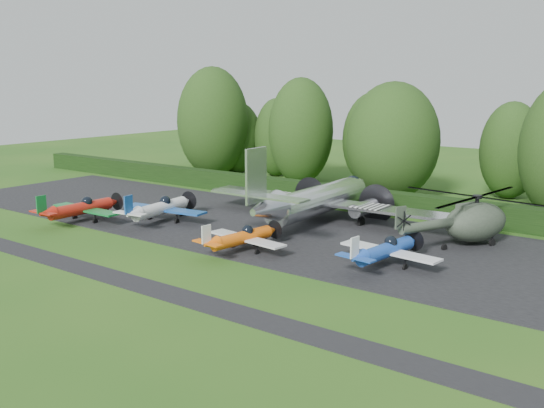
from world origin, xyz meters
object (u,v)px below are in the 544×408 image
Objects in this scene: transport_plane at (317,200)px; light_plane_orange at (242,238)px; helicopter at (476,219)px; light_plane_white at (161,208)px; light_plane_red at (81,208)px; light_plane_blue at (386,250)px.

light_plane_orange is at bearing -86.47° from transport_plane.
helicopter is (12.91, 1.24, -0.08)m from transport_plane.
transport_plane is 2.80× the size of light_plane_white.
transport_plane reaches higher than helicopter.
light_plane_blue is at bearing 8.41° from light_plane_red.
light_plane_blue is (9.62, 2.84, 0.06)m from light_plane_orange.
light_plane_orange is 0.95× the size of light_plane_blue.
light_plane_red is 31.92m from helicopter.
light_plane_red is (-16.43, -11.32, -0.86)m from transport_plane.
light_plane_orange is at bearing -160.34° from helicopter.
helicopter is at bearing 65.10° from light_plane_blue.
light_plane_white is at bearing 158.40° from light_plane_orange.
helicopter is at bearing 23.40° from light_plane_red.
light_plane_white reaches higher than light_plane_red.
light_plane_white is 1.13× the size of light_plane_blue.
transport_plane is 12.59m from light_plane_blue.
light_plane_red is 26.76m from light_plane_blue.
helicopter reaches higher than light_plane_orange.
light_plane_blue is at bearing 9.29° from light_plane_orange.
transport_plane is 1.72× the size of helicopter.
light_plane_red is 6.79m from light_plane_white.
transport_plane is 3.33× the size of light_plane_orange.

